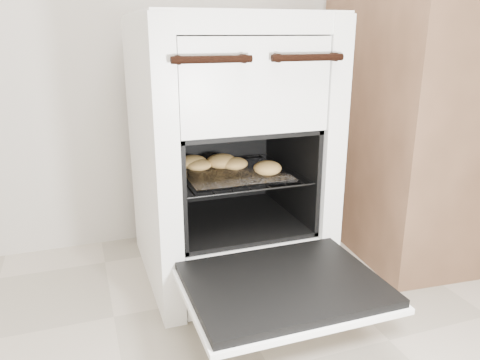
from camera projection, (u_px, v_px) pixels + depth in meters
The scene contains 6 objects.
stove at pixel (226, 155), 1.47m from camera, with size 0.53×0.59×0.81m.
oven_door at pixel (283, 286), 1.13m from camera, with size 0.48×0.37×0.03m.
oven_rack at pixel (232, 173), 1.43m from camera, with size 0.39×0.37×0.01m.
foil_sheet at pixel (234, 173), 1.41m from camera, with size 0.30×0.26×0.01m, color white.
baked_rolls at pixel (223, 163), 1.43m from camera, with size 0.31×0.26×0.04m.
counter at pixel (475, 118), 1.70m from camera, with size 0.94×0.62×0.94m, color brown.
Camera 1 is at (-0.38, -0.15, 0.77)m, focal length 35.00 mm.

